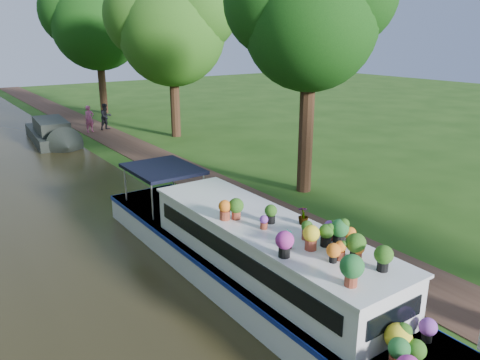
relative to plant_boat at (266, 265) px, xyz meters
name	(u,v)px	position (x,y,z in m)	size (l,w,h in m)	color
ground	(277,240)	(2.25, 2.31, -0.85)	(100.00, 100.00, 0.00)	#1F4411
canal_water	(73,304)	(-3.75, 2.31, -0.84)	(10.00, 100.00, 0.02)	black
towpath	(307,230)	(3.45, 2.31, -0.84)	(2.20, 100.00, 0.03)	#432B1F
plant_boat	(266,265)	(0.00, 0.00, 0.00)	(2.29, 13.52, 2.27)	white
tree_near_overhang	(309,12)	(6.04, 5.38, 5.75)	(5.52, 5.28, 8.99)	black
tree_near_mid	(171,23)	(6.73, 17.39, 5.58)	(6.90, 6.60, 9.40)	black
tree_near_far	(96,17)	(6.23, 28.40, 6.20)	(7.59, 7.26, 10.30)	black
second_boat	(52,133)	(0.21, 19.84, -0.32)	(2.40, 6.87, 1.30)	black
pedestrian_pink	(89,119)	(2.89, 21.42, 0.00)	(0.60, 0.39, 1.64)	#D658A1
pedestrian_dark	(106,117)	(3.99, 21.53, 0.01)	(0.81, 0.63, 1.67)	black
verge_plant	(230,221)	(1.65, 3.92, -0.65)	(0.37, 0.32, 0.41)	#1C5D21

